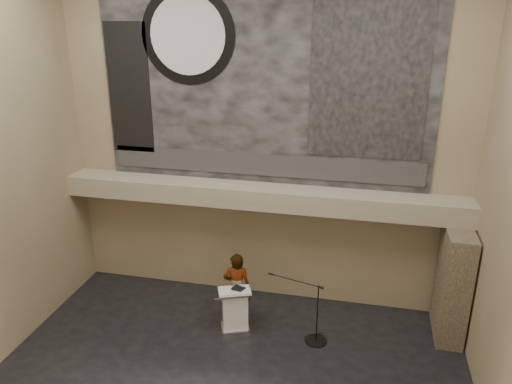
# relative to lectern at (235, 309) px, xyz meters

# --- Properties ---
(wall_back) EXTENTS (10.00, 0.02, 8.50)m
(wall_back) POSITION_rel_lectern_xyz_m (0.29, 1.80, 3.70)
(wall_back) COLOR #7F7151
(wall_back) RESTS_ON floor
(wall_front) EXTENTS (10.00, 0.02, 8.50)m
(wall_front) POSITION_rel_lectern_xyz_m (0.29, -6.20, 3.70)
(wall_front) COLOR #7F7151
(wall_front) RESTS_ON floor
(soffit) EXTENTS (10.00, 0.80, 0.50)m
(soffit) POSITION_rel_lectern_xyz_m (0.29, 1.40, 2.40)
(soffit) COLOR gray
(soffit) RESTS_ON wall_back
(sprinkler_left) EXTENTS (0.04, 0.04, 0.06)m
(sprinkler_left) POSITION_rel_lectern_xyz_m (-1.31, 1.35, 2.12)
(sprinkler_left) COLOR #B2893D
(sprinkler_left) RESTS_ON soffit
(sprinkler_right) EXTENTS (0.04, 0.04, 0.06)m
(sprinkler_right) POSITION_rel_lectern_xyz_m (2.19, 1.35, 2.12)
(sprinkler_right) COLOR #B2893D
(sprinkler_right) RESTS_ON soffit
(banner) EXTENTS (8.00, 0.05, 5.00)m
(banner) POSITION_rel_lectern_xyz_m (0.29, 1.77, 5.15)
(banner) COLOR black
(banner) RESTS_ON wall_back
(banner_text_strip) EXTENTS (7.76, 0.02, 0.55)m
(banner_text_strip) POSITION_rel_lectern_xyz_m (0.29, 1.73, 3.10)
(banner_text_strip) COLOR #2A2A2A
(banner_text_strip) RESTS_ON banner
(banner_clock_rim) EXTENTS (2.30, 0.02, 2.30)m
(banner_clock_rim) POSITION_rel_lectern_xyz_m (-1.51, 1.73, 6.15)
(banner_clock_rim) COLOR black
(banner_clock_rim) RESTS_ON banner
(banner_clock_face) EXTENTS (1.84, 0.02, 1.84)m
(banner_clock_face) POSITION_rel_lectern_xyz_m (-1.51, 1.71, 6.15)
(banner_clock_face) COLOR silver
(banner_clock_face) RESTS_ON banner
(banner_building_print) EXTENTS (2.60, 0.02, 3.60)m
(banner_building_print) POSITION_rel_lectern_xyz_m (2.69, 1.73, 5.25)
(banner_building_print) COLOR black
(banner_building_print) RESTS_ON banner
(banner_brick_print) EXTENTS (1.10, 0.02, 3.20)m
(banner_brick_print) POSITION_rel_lectern_xyz_m (-3.11, 1.73, 4.85)
(banner_brick_print) COLOR black
(banner_brick_print) RESTS_ON banner
(stone_pier) EXTENTS (0.60, 1.40, 2.70)m
(stone_pier) POSITION_rel_lectern_xyz_m (4.94, 0.95, 0.80)
(stone_pier) COLOR #463A2B
(stone_pier) RESTS_ON floor
(lectern) EXTENTS (0.89, 0.76, 1.14)m
(lectern) POSITION_rel_lectern_xyz_m (0.00, 0.00, 0.00)
(lectern) COLOR silver
(lectern) RESTS_ON floor
(binder) EXTENTS (0.34, 0.30, 0.04)m
(binder) POSITION_rel_lectern_xyz_m (0.08, 0.03, 0.56)
(binder) COLOR black
(binder) RESTS_ON lectern
(papers) EXTENTS (0.28, 0.34, 0.00)m
(papers) POSITION_rel_lectern_xyz_m (-0.09, -0.04, 0.55)
(papers) COLOR silver
(papers) RESTS_ON lectern
(speaker_person) EXTENTS (0.72, 0.53, 1.82)m
(speaker_person) POSITION_rel_lectern_xyz_m (-0.05, 0.40, 0.36)
(speaker_person) COLOR silver
(speaker_person) RESTS_ON floor
(mic_stand) EXTENTS (1.47, 0.61, 1.50)m
(mic_stand) POSITION_rel_lectern_xyz_m (1.91, -0.03, -0.33)
(mic_stand) COLOR black
(mic_stand) RESTS_ON floor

